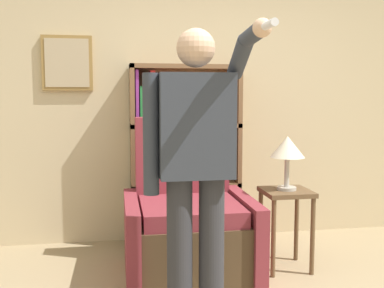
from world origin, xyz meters
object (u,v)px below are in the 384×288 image
object	(u,v)px
armchair	(188,225)
side_table	(286,207)
table_lamp	(287,149)
bookcase	(174,158)
person_standing	(196,162)

from	to	relation	value
armchair	side_table	size ratio (longest dim) A/B	1.88
table_lamp	side_table	bearing A→B (deg)	0.00
side_table	table_lamp	bearing A→B (deg)	0.00
bookcase	table_lamp	bearing A→B (deg)	-45.15
armchair	bookcase	bearing A→B (deg)	90.81
armchair	person_standing	size ratio (longest dim) A/B	0.69
side_table	table_lamp	size ratio (longest dim) A/B	1.50
person_standing	side_table	xyz separation A→B (m)	(0.88, 0.85, -0.51)
bookcase	armchair	size ratio (longest dim) A/B	1.38
person_standing	side_table	world-z (taller)	person_standing
person_standing	side_table	bearing A→B (deg)	43.81
armchair	table_lamp	bearing A→B (deg)	-3.72
armchair	person_standing	xyz separation A→B (m)	(-0.10, -0.90, 0.64)
armchair	table_lamp	xyz separation A→B (m)	(0.79, -0.05, 0.59)
bookcase	person_standing	world-z (taller)	person_standing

